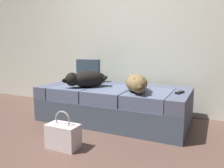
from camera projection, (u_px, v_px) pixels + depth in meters
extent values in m
plane|color=brown|center=(62.00, 156.00, 2.06)|extent=(10.00, 10.00, 0.00)
cube|color=silver|center=(132.00, 19.00, 3.40)|extent=(6.40, 0.10, 2.80)
cube|color=#434F5F|center=(114.00, 110.00, 3.03)|extent=(1.93, 0.91, 0.30)
cube|color=#52576C|center=(61.00, 88.00, 3.36)|extent=(0.20, 0.91, 0.16)
cube|color=#52576C|center=(181.00, 99.00, 2.63)|extent=(0.20, 0.91, 0.16)
cube|color=#52576C|center=(124.00, 89.00, 3.31)|extent=(1.53, 0.20, 0.16)
cube|color=slate|center=(77.00, 91.00, 3.12)|extent=(0.50, 0.69, 0.16)
cube|color=slate|center=(110.00, 94.00, 2.90)|extent=(0.50, 0.69, 0.16)
cube|color=slate|center=(149.00, 98.00, 2.69)|extent=(0.50, 0.69, 0.16)
ellipsoid|color=black|center=(89.00, 79.00, 2.99)|extent=(0.51, 0.53, 0.22)
sphere|color=black|center=(72.00, 79.00, 2.90)|extent=(0.18, 0.18, 0.18)
ellipsoid|color=black|center=(66.00, 81.00, 2.87)|extent=(0.12, 0.12, 0.06)
cone|color=black|center=(73.00, 75.00, 2.84)|extent=(0.05, 0.05, 0.05)
cone|color=black|center=(71.00, 74.00, 2.93)|extent=(0.05, 0.05, 0.05)
ellipsoid|color=black|center=(105.00, 78.00, 3.02)|extent=(0.11, 0.19, 0.05)
ellipsoid|color=olive|center=(136.00, 83.00, 2.69)|extent=(0.43, 0.52, 0.21)
sphere|color=olive|center=(139.00, 85.00, 2.48)|extent=(0.17, 0.17, 0.17)
ellipsoid|color=#4A3C23|center=(140.00, 88.00, 2.40)|extent=(0.10, 0.12, 0.06)
cone|color=#4A3C23|center=(143.00, 80.00, 2.47)|extent=(0.04, 0.04, 0.05)
cone|color=#4A3C23|center=(135.00, 80.00, 2.46)|extent=(0.04, 0.04, 0.05)
ellipsoid|color=olive|center=(138.00, 79.00, 2.89)|extent=(0.18, 0.06, 0.05)
cube|color=black|center=(180.00, 92.00, 2.59)|extent=(0.09, 0.16, 0.02)
cube|color=#3B4C58|center=(88.00, 71.00, 3.40)|extent=(0.36, 0.18, 0.34)
cube|color=white|center=(63.00, 136.00, 2.21)|extent=(0.32, 0.18, 0.24)
torus|color=#A49C9A|center=(63.00, 120.00, 2.19)|extent=(0.18, 0.02, 0.18)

